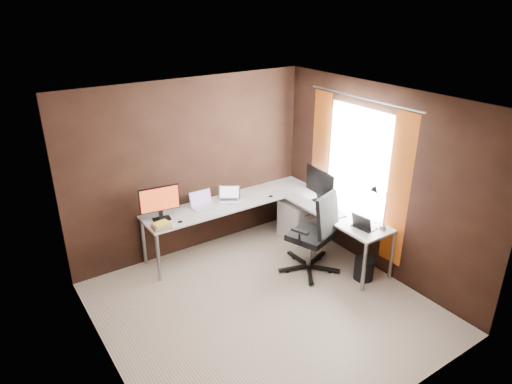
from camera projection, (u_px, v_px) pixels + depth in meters
The scene contains 15 objects.
room at pixel (286, 204), 5.24m from camera, with size 3.60×3.60×2.50m.
desk at pixel (271, 210), 6.47m from camera, with size 2.65×2.25×0.73m.
drawer_pedestal at pixel (298, 220), 7.01m from camera, with size 0.42×0.50×0.60m, color silver.
monitor_left at pixel (160, 201), 5.98m from camera, with size 0.54×0.18×0.47m.
monitor_right at pixel (320, 184), 6.47m from camera, with size 0.16×0.61×0.50m.
laptop_white at pixel (202, 203), 6.42m from camera, with size 0.33×0.24×0.22m.
laptop_silver at pixel (229, 198), 6.61m from camera, with size 0.38×0.36×0.21m.
laptop_black_big at pixel (329, 210), 6.22m from camera, with size 0.32×0.41×0.25m.
laptop_black_small at pixel (363, 225), 5.84m from camera, with size 0.24×0.31×0.20m.
book_stack at pixel (161, 226), 5.84m from camera, with size 0.24×0.20×0.07m.
mouse_left at pixel (180, 222), 5.98m from camera, with size 0.07×0.05×0.03m, color black.
mouse_corner at pixel (271, 196), 6.74m from camera, with size 0.07×0.05×0.03m, color black.
desk_lamp at pixel (378, 203), 5.68m from camera, with size 0.19×0.22×0.59m.
office_chair at pixel (312, 248), 6.15m from camera, with size 0.66×0.69×1.17m.
wastebasket at pixel (364, 269), 6.04m from camera, with size 0.26×0.26×0.30m, color black.
Camera 1 is at (-2.60, -3.67, 3.50)m, focal length 32.00 mm.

